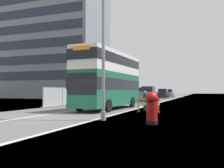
# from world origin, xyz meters

# --- Properties ---
(ground) EXTENTS (140.00, 280.00, 0.10)m
(ground) POSITION_xyz_m (0.65, 0.14, -0.05)
(ground) COLOR #565451
(double_decker_bus) EXTENTS (3.11, 10.34, 5.11)m
(double_decker_bus) POSITION_xyz_m (1.10, 7.44, 2.72)
(double_decker_bus) COLOR #196042
(double_decker_bus) RESTS_ON ground
(lamppost_foreground) EXTENTS (0.29, 0.70, 9.38)m
(lamppost_foreground) POSITION_xyz_m (3.96, -0.79, 4.45)
(lamppost_foreground) COLOR gray
(lamppost_foreground) RESTS_ON ground
(red_pillar_postbox) EXTENTS (0.61, 0.61, 1.59)m
(red_pillar_postbox) POSITION_xyz_m (6.81, -1.39, 0.87)
(red_pillar_postbox) COLOR black
(red_pillar_postbox) RESTS_ON ground
(roadworks_barrier) EXTENTS (1.78, 0.63, 1.07)m
(roadworks_barrier) POSITION_xyz_m (5.19, 5.14, 0.67)
(roadworks_barrier) COLOR orange
(roadworks_barrier) RESTS_ON ground
(construction_site_fence) EXTENTS (0.44, 13.80, 2.04)m
(construction_site_fence) POSITION_xyz_m (-5.05, 12.76, 0.97)
(construction_site_fence) COLOR #A8AAAD
(construction_site_fence) RESTS_ON ground
(car_oncoming_near) EXTENTS (1.99, 4.08, 2.32)m
(car_oncoming_near) POSITION_xyz_m (1.18, 23.74, 1.07)
(car_oncoming_near) COLOR slate
(car_oncoming_near) RESTS_ON ground
(car_receding_mid) EXTENTS (1.95, 3.99, 2.22)m
(car_receding_mid) POSITION_xyz_m (-2.25, 31.21, 1.05)
(car_receding_mid) COLOR navy
(car_receding_mid) RESTS_ON ground
(car_receding_far) EXTENTS (2.09, 4.47, 2.07)m
(car_receding_far) POSITION_xyz_m (0.76, 40.65, 0.97)
(car_receding_far) COLOR black
(car_receding_far) RESTS_ON ground
(car_far_side) EXTENTS (1.91, 4.58, 2.04)m
(car_far_side) POSITION_xyz_m (0.75, 50.55, 0.97)
(car_far_side) COLOR slate
(car_far_side) RESTS_ON ground
(bare_tree_far_verge_near) EXTENTS (3.00, 1.83, 4.50)m
(bare_tree_far_verge_near) POSITION_xyz_m (-9.41, 29.67, 2.39)
(bare_tree_far_verge_near) COLOR #4C3D2D
(bare_tree_far_verge_near) RESTS_ON ground
(bare_tree_far_verge_mid) EXTENTS (2.04, 2.43, 4.23)m
(bare_tree_far_verge_mid) POSITION_xyz_m (-14.23, 47.40, 1.89)
(bare_tree_far_verge_mid) COLOR #4C3D2D
(bare_tree_far_verge_mid) RESTS_ON ground
(pedestrian_at_kerb) EXTENTS (0.34, 0.34, 1.64)m
(pedestrian_at_kerb) POSITION_xyz_m (4.63, 6.62, 0.82)
(pedestrian_at_kerb) COLOR #2D3342
(pedestrian_at_kerb) RESTS_ON ground
(backdrop_office_block) EXTENTS (22.72, 13.35, 26.64)m
(backdrop_office_block) POSITION_xyz_m (-23.41, 35.23, 13.32)
(backdrop_office_block) COLOR gray
(backdrop_office_block) RESTS_ON ground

